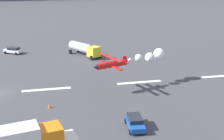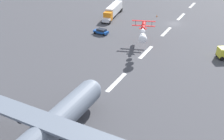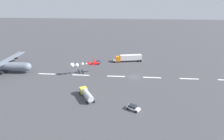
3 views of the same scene
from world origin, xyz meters
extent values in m
plane|color=#424247|center=(0.00, 0.00, 0.00)|extent=(440.00, 440.00, 0.00)
cube|color=white|center=(-24.05, 0.00, 0.01)|extent=(8.00, 0.90, 0.01)
cube|color=white|center=(-8.02, 0.00, 0.01)|extent=(8.00, 0.90, 0.01)
cube|color=white|center=(8.02, 0.00, 0.01)|extent=(8.00, 0.90, 0.01)
cube|color=white|center=(24.05, 0.00, 0.01)|extent=(8.00, 0.90, 0.01)
cube|color=white|center=(40.09, 0.00, 0.01)|extent=(8.00, 0.90, 0.01)
cylinder|color=slate|center=(60.61, -0.21, 3.14)|extent=(23.03, 4.22, 3.89)
sphere|color=slate|center=(49.12, -0.38, 3.14)|extent=(3.69, 3.69, 3.69)
cube|color=slate|center=(60.61, -0.21, 4.89)|extent=(3.69, 34.00, 0.40)
cylinder|color=black|center=(60.15, 4.03, 3.99)|extent=(2.42, 1.13, 1.10)
cylinder|color=black|center=(60.27, -4.46, 3.99)|extent=(2.42, 1.13, 1.10)
cylinder|color=red|center=(18.43, -3.24, 4.63)|extent=(5.36, 2.72, 1.04)
cube|color=red|center=(18.24, -3.31, 4.48)|extent=(2.52, 5.89, 0.12)
cube|color=red|center=(18.24, -3.31, 5.77)|extent=(2.52, 5.89, 0.12)
cylinder|color=black|center=(18.93, -5.30, 5.12)|extent=(0.08, 0.08, 1.30)
cylinder|color=black|center=(17.55, -1.31, 5.12)|extent=(0.08, 0.08, 1.30)
cube|color=red|center=(20.69, -2.46, 5.08)|extent=(0.69, 0.32, 1.10)
cube|color=red|center=(20.69, -2.46, 4.68)|extent=(1.22, 2.09, 0.08)
cone|color=black|center=(15.59, -4.22, 4.63)|extent=(0.95, 1.06, 0.88)
sphere|color=white|center=(21.70, -2.12, 4.76)|extent=(0.70, 0.70, 0.70)
sphere|color=white|center=(23.36, -1.47, 4.91)|extent=(1.26, 1.26, 1.26)
sphere|color=white|center=(25.66, -0.52, 4.60)|extent=(1.66, 1.66, 1.66)
sphere|color=white|center=(27.65, 0.31, 4.88)|extent=(1.99, 1.99, 1.99)
cube|color=silver|center=(10.06, -19.06, 1.10)|extent=(2.05, 2.76, 1.10)
cube|color=orange|center=(8.10, -19.45, 1.85)|extent=(2.84, 2.92, 2.60)
cube|color=silver|center=(1.16, -20.81, 2.30)|extent=(12.00, 4.72, 2.80)
cylinder|color=black|center=(10.01, -17.80, 0.55)|extent=(1.15, 0.56, 1.10)
cylinder|color=black|center=(-3.07, -20.37, 0.55)|extent=(1.15, 0.56, 1.10)
cylinder|color=black|center=(-4.25, -20.61, 0.55)|extent=(1.15, 0.56, 1.10)
cylinder|color=black|center=(10.50, -20.25, 0.55)|extent=(1.15, 0.56, 1.10)
cylinder|color=black|center=(-2.59, -22.83, 0.55)|extent=(1.15, 0.56, 1.10)
cylinder|color=black|center=(-3.76, -23.06, 0.55)|extent=(1.15, 0.56, 1.10)
cube|color=yellow|center=(18.80, 17.08, 1.60)|extent=(3.20, 3.14, 2.20)
cylinder|color=black|center=(20.14, 17.21, 0.50)|extent=(0.80, 1.02, 1.00)
cylinder|color=black|center=(18.10, 15.93, 0.50)|extent=(0.80, 1.02, 1.00)
cube|color=#194CA5|center=(18.54, -16.06, 0.65)|extent=(2.13, 4.42, 0.65)
cube|color=#1E232D|center=(18.56, -15.86, 1.25)|extent=(1.85, 2.70, 0.55)
cylinder|color=black|center=(19.32, -17.62, 0.32)|extent=(0.27, 0.66, 0.64)
cylinder|color=black|center=(19.55, -14.63, 0.32)|extent=(0.27, 0.66, 0.64)
cylinder|color=black|center=(17.53, -17.48, 0.32)|extent=(0.27, 0.66, 0.64)
cylinder|color=black|center=(17.76, -14.49, 0.32)|extent=(0.27, 0.66, 0.64)
cone|color=orange|center=(-4.04, -7.20, 0.38)|extent=(0.44, 0.44, 0.75)
cone|color=orange|center=(8.26, -7.59, 0.38)|extent=(0.44, 0.44, 0.75)
camera|label=1|loc=(8.03, -50.31, 19.03)|focal=50.93mm
camera|label=2|loc=(81.29, 20.87, 28.36)|focal=43.15mm
camera|label=3|loc=(3.45, 75.20, 33.62)|focal=29.44mm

